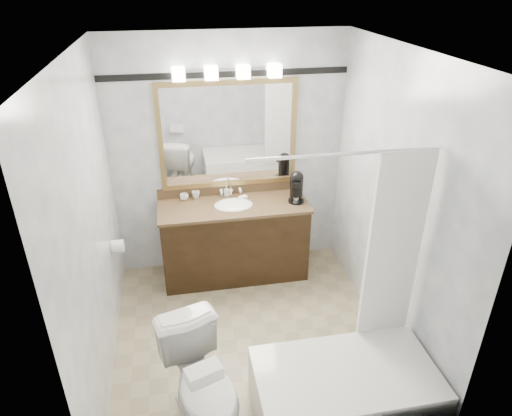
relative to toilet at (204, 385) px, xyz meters
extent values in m
cube|color=gray|center=(0.48, 0.81, -0.40)|extent=(2.40, 2.60, 0.01)
cube|color=white|center=(0.48, 0.81, 2.11)|extent=(2.40, 2.60, 0.01)
cube|color=white|center=(0.48, 2.12, 0.85)|extent=(2.40, 0.01, 2.50)
cube|color=white|center=(0.48, -0.49, 0.85)|extent=(2.40, 0.01, 2.50)
cube|color=white|center=(-0.73, 0.81, 0.85)|extent=(0.01, 2.60, 2.50)
cube|color=white|center=(1.68, 0.81, 0.85)|extent=(0.01, 2.60, 2.50)
cube|color=black|center=(0.48, 1.83, 0.01)|extent=(1.50, 0.55, 0.82)
cube|color=brown|center=(0.48, 1.83, 0.44)|extent=(1.53, 0.58, 0.03)
cube|color=brown|center=(0.48, 2.10, 0.50)|extent=(1.53, 0.03, 0.10)
ellipsoid|color=white|center=(0.48, 1.83, 0.42)|extent=(0.44, 0.34, 0.14)
cube|color=#A38349|center=(0.48, 2.09, 1.63)|extent=(1.40, 0.04, 0.05)
cube|color=#A38349|center=(0.48, 2.09, 0.58)|extent=(1.40, 0.04, 0.05)
cube|color=#A38349|center=(-0.20, 2.09, 1.10)|extent=(0.05, 0.04, 1.00)
cube|color=#A38349|center=(1.15, 2.09, 1.10)|extent=(0.05, 0.04, 1.00)
cube|color=white|center=(0.48, 2.10, 1.10)|extent=(1.30, 0.01, 1.00)
cube|color=silver|center=(0.48, 2.08, 1.75)|extent=(0.90, 0.05, 0.03)
cube|color=white|center=(0.03, 2.03, 1.73)|extent=(0.12, 0.12, 0.12)
cube|color=white|center=(0.33, 2.03, 1.73)|extent=(0.12, 0.12, 0.12)
cube|color=white|center=(0.63, 2.03, 1.73)|extent=(0.12, 0.12, 0.12)
cube|color=white|center=(0.93, 2.03, 1.73)|extent=(0.12, 0.12, 0.12)
cube|color=black|center=(0.48, 2.11, 1.70)|extent=(2.40, 0.01, 0.06)
cube|color=white|center=(1.01, -0.11, -0.17)|extent=(1.30, 0.72, 0.45)
cylinder|color=silver|center=(1.01, 0.27, 1.55)|extent=(1.30, 0.02, 0.02)
cube|color=white|center=(1.43, 0.26, 0.78)|extent=(0.40, 0.04, 1.55)
cylinder|color=white|center=(-0.66, 1.48, 0.30)|extent=(0.11, 0.12, 0.12)
imported|color=white|center=(0.00, 0.00, 0.00)|extent=(0.65, 0.88, 0.80)
cube|color=white|center=(0.00, -0.31, 0.44)|extent=(0.24, 0.18, 0.09)
cylinder|color=black|center=(1.12, 1.78, 0.46)|extent=(0.16, 0.16, 0.02)
cylinder|color=black|center=(1.14, 1.83, 0.58)|extent=(0.14, 0.14, 0.24)
sphere|color=black|center=(1.14, 1.83, 0.70)|extent=(0.14, 0.14, 0.14)
cube|color=black|center=(1.12, 1.76, 0.65)|extent=(0.11, 0.11, 0.05)
cylinder|color=silver|center=(1.12, 1.76, 0.49)|extent=(0.05, 0.05, 0.05)
imported|color=white|center=(-0.01, 2.03, 0.48)|extent=(0.11, 0.11, 0.07)
imported|color=white|center=(0.11, 2.05, 0.49)|extent=(0.10, 0.10, 0.08)
imported|color=white|center=(0.44, 2.05, 0.50)|extent=(0.05, 0.05, 0.11)
cube|color=beige|center=(0.60, 1.95, 0.46)|extent=(0.10, 0.08, 0.03)
camera|label=1|loc=(-0.05, -2.28, 2.58)|focal=32.00mm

